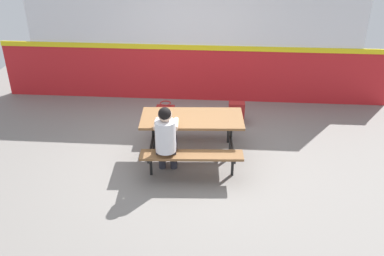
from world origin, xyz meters
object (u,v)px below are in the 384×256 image
object	(u,v)px
student_nearer	(166,136)
backpack_dark	(236,113)
tote_bag_bright	(166,114)
picnic_table_main	(192,127)

from	to	relation	value
student_nearer	backpack_dark	xyz separation A→B (m)	(1.08, 1.86, -0.49)
student_nearer	tote_bag_bright	world-z (taller)	student_nearer
backpack_dark	picnic_table_main	bearing A→B (deg)	-120.02
backpack_dark	tote_bag_bright	xyz separation A→B (m)	(-1.33, -0.08, -0.02)
picnic_table_main	student_nearer	xyz separation A→B (m)	(-0.34, -0.58, 0.14)
picnic_table_main	backpack_dark	size ratio (longest dim) A/B	3.75
backpack_dark	tote_bag_bright	world-z (taller)	backpack_dark
student_nearer	picnic_table_main	bearing A→B (deg)	59.70
picnic_table_main	backpack_dark	xyz separation A→B (m)	(0.74, 1.28, -0.36)
student_nearer	backpack_dark	bearing A→B (deg)	59.89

